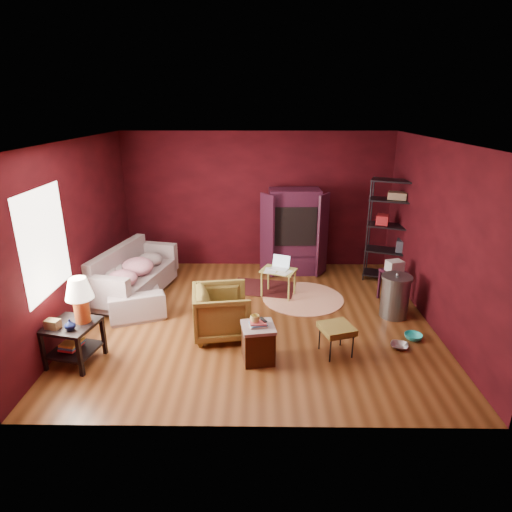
{
  "coord_description": "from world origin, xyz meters",
  "views": [
    {
      "loc": [
        0.08,
        -6.23,
        3.29
      ],
      "look_at": [
        0.0,
        0.2,
        1.0
      ],
      "focal_mm": 30.0,
      "sensor_mm": 36.0,
      "label": 1
    }
  ],
  "objects": [
    {
      "name": "pet_bowl_turquoise",
      "position": [
        2.34,
        -0.65,
        0.13
      ],
      "size": [
        0.27,
        0.16,
        0.26
      ],
      "primitive_type": "imported",
      "rotation": [
        0.0,
        0.0,
        0.33
      ],
      "color": "#29C0BF",
      "rests_on": "ground"
    },
    {
      "name": "sofa",
      "position": [
        -2.22,
        0.79,
        0.44
      ],
      "size": [
        1.39,
        2.32,
        0.87
      ],
      "primitive_type": "imported",
      "rotation": [
        0.0,
        0.0,
        1.93
      ],
      "color": "gray",
      "rests_on": "ground"
    },
    {
      "name": "small_stand",
      "position": [
        2.39,
        0.68,
        0.56
      ],
      "size": [
        0.48,
        0.48,
        0.75
      ],
      "rotation": [
        0.0,
        0.0,
        0.32
      ],
      "color": "#3B1125",
      "rests_on": "ground"
    },
    {
      "name": "trash_can",
      "position": [
        2.26,
        0.1,
        0.36
      ],
      "size": [
        0.53,
        0.53,
        0.76
      ],
      "rotation": [
        0.0,
        0.0,
        -0.09
      ],
      "color": "slate",
      "rests_on": "ground"
    },
    {
      "name": "tv_armoire",
      "position": [
        0.74,
        2.03,
        0.9
      ],
      "size": [
        1.36,
        0.74,
        1.73
      ],
      "rotation": [
        0.0,
        0.0,
        0.03
      ],
      "color": "#3B1125",
      "rests_on": "ground"
    },
    {
      "name": "hamper",
      "position": [
        0.05,
        -1.22,
        0.27
      ],
      "size": [
        0.49,
        0.49,
        0.6
      ],
      "rotation": [
        0.0,
        0.0,
        0.17
      ],
      "color": "#43200F",
      "rests_on": "ground"
    },
    {
      "name": "armchair",
      "position": [
        -0.5,
        -0.54,
        0.41
      ],
      "size": [
        0.87,
        0.91,
        0.83
      ],
      "primitive_type": "imported",
      "rotation": [
        0.0,
        0.0,
        1.72
      ],
      "color": "black",
      "rests_on": "ground"
    },
    {
      "name": "rug_round",
      "position": [
        0.83,
        0.75,
        0.01
      ],
      "size": [
        1.89,
        1.89,
        0.01
      ],
      "rotation": [
        0.0,
        0.0,
        0.39
      ],
      "color": "#F1E3C9",
      "rests_on": "ground"
    },
    {
      "name": "mug",
      "position": [
        0.0,
        -1.23,
        0.65
      ],
      "size": [
        0.15,
        0.14,
        0.13
      ],
      "primitive_type": "imported",
      "rotation": [
        0.0,
        0.0,
        -0.36
      ],
      "color": "#CEBB65",
      "rests_on": "hamper"
    },
    {
      "name": "laptop_desk",
      "position": [
        0.4,
        0.87,
        0.45
      ],
      "size": [
        0.7,
        0.62,
        0.73
      ],
      "rotation": [
        0.0,
        0.0,
        -0.38
      ],
      "color": "tan",
      "rests_on": "ground"
    },
    {
      "name": "pet_bowl_steel",
      "position": [
        2.07,
        -0.89,
        0.12
      ],
      "size": [
        0.25,
        0.14,
        0.25
      ],
      "primitive_type": "imported",
      "rotation": [
        0.0,
        0.0,
        -0.33
      ],
      "color": "#B5B8BC",
      "rests_on": "ground"
    },
    {
      "name": "footstool",
      "position": [
        1.12,
        -1.04,
        0.37
      ],
      "size": [
        0.53,
        0.53,
        0.43
      ],
      "rotation": [
        0.0,
        0.0,
        0.32
      ],
      "color": "black",
      "rests_on": "ground"
    },
    {
      "name": "rug_oriental",
      "position": [
        0.12,
        1.18,
        0.02
      ],
      "size": [
        1.3,
        0.99,
        0.01
      ],
      "rotation": [
        0.0,
        0.0,
        -0.19
      ],
      "color": "#551619",
      "rests_on": "ground"
    },
    {
      "name": "side_table",
      "position": [
        -2.34,
        -1.25,
        0.71
      ],
      "size": [
        0.71,
        0.71,
        1.19
      ],
      "rotation": [
        0.0,
        0.0,
        -0.21
      ],
      "color": "black",
      "rests_on": "ground"
    },
    {
      "name": "room",
      "position": [
        -0.04,
        -0.01,
        1.4
      ],
      "size": [
        5.54,
        5.04,
        2.84
      ],
      "color": "brown",
      "rests_on": "ground"
    },
    {
      "name": "wire_shelving",
      "position": [
        2.62,
        1.62,
        1.09
      ],
      "size": [
        1.06,
        0.74,
        1.99
      ],
      "rotation": [
        0.0,
        0.0,
        -0.36
      ],
      "color": "black",
      "rests_on": "ground"
    },
    {
      "name": "vase",
      "position": [
        -2.35,
        -1.43,
        0.64
      ],
      "size": [
        0.15,
        0.16,
        0.14
      ],
      "primitive_type": "imported",
      "rotation": [
        0.0,
        0.0,
        0.07
      ],
      "color": "#0D1542",
      "rests_on": "side_table"
    },
    {
      "name": "sofa_cushions",
      "position": [
        -2.21,
        0.79,
        0.41
      ],
      "size": [
        1.2,
        2.1,
        0.83
      ],
      "rotation": [
        0.0,
        0.0,
        -0.22
      ],
      "color": "gray",
      "rests_on": "sofa"
    }
  ]
}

